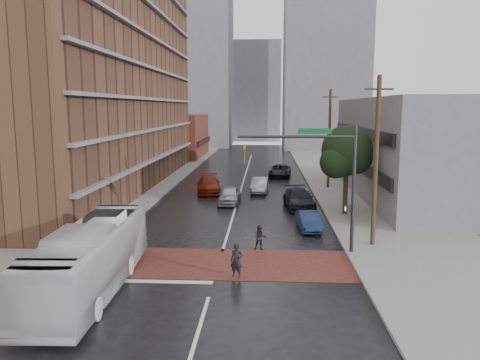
# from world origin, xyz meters

# --- Properties ---
(ground) EXTENTS (160.00, 160.00, 0.00)m
(ground) POSITION_xyz_m (0.00, 0.00, 0.00)
(ground) COLOR black
(ground) RESTS_ON ground
(crosswalk) EXTENTS (14.00, 5.00, 0.02)m
(crosswalk) POSITION_xyz_m (0.00, 0.50, 0.01)
(crosswalk) COLOR brown
(crosswalk) RESTS_ON ground
(sidewalk_west) EXTENTS (9.00, 90.00, 0.15)m
(sidewalk_west) POSITION_xyz_m (-11.50, 25.00, 0.07)
(sidewalk_west) COLOR gray
(sidewalk_west) RESTS_ON ground
(sidewalk_east) EXTENTS (9.00, 90.00, 0.15)m
(sidewalk_east) POSITION_xyz_m (11.50, 25.00, 0.07)
(sidewalk_east) COLOR gray
(sidewalk_east) RESTS_ON ground
(apartment_block) EXTENTS (10.00, 44.00, 28.00)m
(apartment_block) POSITION_xyz_m (-14.00, 24.00, 14.00)
(apartment_block) COLOR brown
(apartment_block) RESTS_ON ground
(storefront_west) EXTENTS (8.00, 16.00, 7.00)m
(storefront_west) POSITION_xyz_m (-12.00, 54.00, 3.50)
(storefront_west) COLOR maroon
(storefront_west) RESTS_ON ground
(building_east) EXTENTS (11.00, 26.00, 9.00)m
(building_east) POSITION_xyz_m (16.50, 20.00, 4.50)
(building_east) COLOR gray
(building_east) RESTS_ON ground
(distant_tower_west) EXTENTS (18.00, 16.00, 32.00)m
(distant_tower_west) POSITION_xyz_m (-14.00, 78.00, 16.00)
(distant_tower_west) COLOR gray
(distant_tower_west) RESTS_ON ground
(distant_tower_east) EXTENTS (16.00, 14.00, 36.00)m
(distant_tower_east) POSITION_xyz_m (14.00, 72.00, 18.00)
(distant_tower_east) COLOR gray
(distant_tower_east) RESTS_ON ground
(distant_tower_center) EXTENTS (12.00, 10.00, 24.00)m
(distant_tower_center) POSITION_xyz_m (0.00, 95.00, 12.00)
(distant_tower_center) COLOR gray
(distant_tower_center) RESTS_ON ground
(street_tree) EXTENTS (4.20, 4.10, 6.90)m
(street_tree) POSITION_xyz_m (8.52, 12.03, 4.73)
(street_tree) COLOR #332319
(street_tree) RESTS_ON ground
(signal_mast) EXTENTS (6.50, 0.30, 7.20)m
(signal_mast) POSITION_xyz_m (5.85, 2.50, 4.73)
(signal_mast) COLOR #2D2D33
(signal_mast) RESTS_ON ground
(utility_pole_near) EXTENTS (1.60, 0.26, 10.00)m
(utility_pole_near) POSITION_xyz_m (8.80, 4.00, 5.14)
(utility_pole_near) COLOR #473321
(utility_pole_near) RESTS_ON ground
(utility_pole_far) EXTENTS (1.60, 0.26, 10.00)m
(utility_pole_far) POSITION_xyz_m (8.80, 24.00, 5.14)
(utility_pole_far) COLOR #473321
(utility_pole_far) RESTS_ON ground
(transit_bus) EXTENTS (2.97, 11.12, 3.07)m
(transit_bus) POSITION_xyz_m (-5.31, -3.61, 1.54)
(transit_bus) COLOR silver
(transit_bus) RESTS_ON ground
(pedestrian_a) EXTENTS (0.69, 0.53, 1.69)m
(pedestrian_a) POSITION_xyz_m (1.07, -1.50, 0.85)
(pedestrian_a) COLOR black
(pedestrian_a) RESTS_ON ground
(pedestrian_b) EXTENTS (0.72, 0.57, 1.45)m
(pedestrian_b) POSITION_xyz_m (2.15, 3.00, 0.72)
(pedestrian_b) COLOR black
(pedestrian_b) RESTS_ON ground
(car_travel_a) EXTENTS (1.92, 4.39, 1.47)m
(car_travel_a) POSITION_xyz_m (-0.63, 16.09, 0.74)
(car_travel_a) COLOR #B3B6BB
(car_travel_a) RESTS_ON ground
(car_travel_b) EXTENTS (1.84, 4.50, 1.45)m
(car_travel_b) POSITION_xyz_m (1.91, 21.62, 0.73)
(car_travel_b) COLOR #A9ABB1
(car_travel_b) RESTS_ON ground
(car_travel_c) EXTENTS (2.97, 5.68, 1.57)m
(car_travel_c) POSITION_xyz_m (-3.05, 21.26, 0.79)
(car_travel_c) COLOR maroon
(car_travel_c) RESTS_ON ground
(suv_travel) EXTENTS (2.94, 5.43, 1.45)m
(suv_travel) POSITION_xyz_m (4.17, 32.06, 0.72)
(suv_travel) COLOR black
(suv_travel) RESTS_ON ground
(car_parked_near) EXTENTS (1.63, 3.84, 1.23)m
(car_parked_near) POSITION_xyz_m (5.36, 7.65, 0.62)
(car_parked_near) COLOR #16274E
(car_parked_near) RESTS_ON ground
(car_parked_mid) EXTENTS (2.65, 5.55, 1.56)m
(car_parked_mid) POSITION_xyz_m (5.20, 14.62, 0.78)
(car_parked_mid) COLOR black
(car_parked_mid) RESTS_ON ground
(car_parked_far) EXTENTS (1.85, 4.20, 1.41)m
(car_parked_far) POSITION_xyz_m (5.61, 17.10, 0.70)
(car_parked_far) COLOR #AFB2B8
(car_parked_far) RESTS_ON ground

